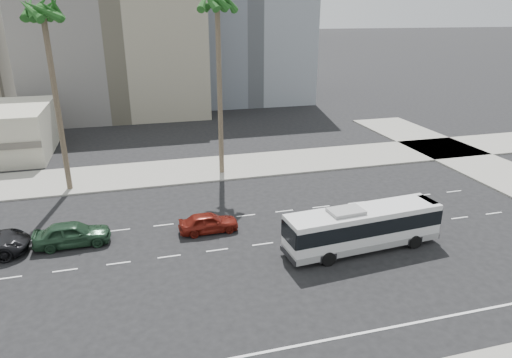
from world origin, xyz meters
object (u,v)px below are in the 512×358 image
object	(u,v)px
car_b	(72,234)
palm_mid	(43,16)
city_bus	(363,227)
palm_near	(217,7)
car_a	(209,222)

from	to	relation	value
car_b	palm_mid	xyz separation A→B (m)	(-1.28, 10.19, 13.07)
city_bus	car_b	world-z (taller)	city_bus
car_b	palm_near	xyz separation A→B (m)	(11.91, 10.91, 13.71)
city_bus	palm_mid	world-z (taller)	palm_mid
car_b	palm_mid	distance (m)	16.62
city_bus	palm_near	world-z (taller)	palm_near
car_a	city_bus	bearing A→B (deg)	-119.20
palm_near	palm_mid	distance (m)	13.23
car_a	car_b	distance (m)	8.76
palm_near	palm_mid	bearing A→B (deg)	-176.86
palm_mid	palm_near	bearing A→B (deg)	3.14
city_bus	palm_mid	distance (m)	27.46
city_bus	palm_near	xyz separation A→B (m)	(-5.81, 16.23, 12.98)
car_b	palm_mid	bearing A→B (deg)	6.39
palm_near	city_bus	bearing A→B (deg)	-70.30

